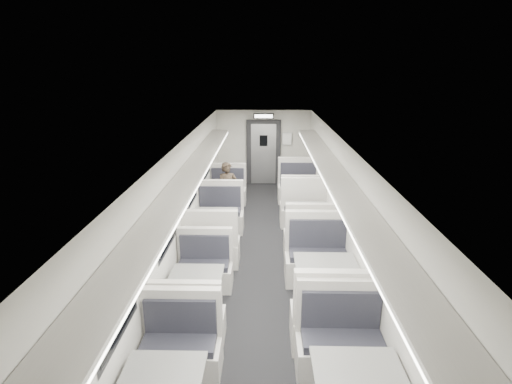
{
  "coord_description": "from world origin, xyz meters",
  "views": [
    {
      "loc": [
        0.03,
        -6.75,
        3.72
      ],
      "look_at": [
        -0.15,
        1.61,
        1.07
      ],
      "focal_mm": 28.0,
      "sensor_mm": 36.0,
      "label": 1
    }
  ],
  "objects_px": {
    "booth_right_c": "(325,285)",
    "exit_sign": "(264,116)",
    "booth_right_a": "(301,197)",
    "vestibule_door": "(263,153)",
    "passenger": "(228,190)",
    "booth_left_c": "(198,291)",
    "booth_left_a": "(225,199)",
    "booth_left_b": "(216,228)",
    "booth_right_b": "(307,222)"
  },
  "relations": [
    {
      "from": "booth_right_c",
      "to": "exit_sign",
      "type": "bearing_deg",
      "value": 98.61
    },
    {
      "from": "booth_right_a",
      "to": "booth_right_c",
      "type": "xyz_separation_m",
      "value": [
        0.0,
        -4.45,
        0.01
      ]
    },
    {
      "from": "vestibule_door",
      "to": "passenger",
      "type": "bearing_deg",
      "value": -106.39
    },
    {
      "from": "booth_left_c",
      "to": "exit_sign",
      "type": "height_order",
      "value": "exit_sign"
    },
    {
      "from": "booth_left_c",
      "to": "booth_right_a",
      "type": "distance_m",
      "value": 4.98
    },
    {
      "from": "vestibule_door",
      "to": "exit_sign",
      "type": "distance_m",
      "value": 1.33
    },
    {
      "from": "booth_left_a",
      "to": "vestibule_door",
      "type": "bearing_deg",
      "value": 69.88
    },
    {
      "from": "booth_left_c",
      "to": "passenger",
      "type": "relative_size",
      "value": 1.37
    },
    {
      "from": "booth_left_b",
      "to": "booth_right_c",
      "type": "relative_size",
      "value": 0.94
    },
    {
      "from": "booth_left_c",
      "to": "passenger",
      "type": "xyz_separation_m",
      "value": [
        0.11,
        4.17,
        0.37
      ]
    },
    {
      "from": "booth_left_c",
      "to": "booth_right_b",
      "type": "bearing_deg",
      "value": 54.66
    },
    {
      "from": "booth_left_b",
      "to": "exit_sign",
      "type": "relative_size",
      "value": 3.58
    },
    {
      "from": "passenger",
      "to": "exit_sign",
      "type": "bearing_deg",
      "value": 53.14
    },
    {
      "from": "booth_right_b",
      "to": "booth_right_c",
      "type": "bearing_deg",
      "value": -90.0
    },
    {
      "from": "passenger",
      "to": "vestibule_door",
      "type": "relative_size",
      "value": 0.68
    },
    {
      "from": "booth_left_a",
      "to": "passenger",
      "type": "height_order",
      "value": "passenger"
    },
    {
      "from": "booth_right_a",
      "to": "booth_right_b",
      "type": "xyz_separation_m",
      "value": [
        0.0,
        -1.74,
        -0.02
      ]
    },
    {
      "from": "vestibule_door",
      "to": "exit_sign",
      "type": "bearing_deg",
      "value": -90.0
    },
    {
      "from": "vestibule_door",
      "to": "booth_left_b",
      "type": "bearing_deg",
      "value": -101.79
    },
    {
      "from": "booth_right_a",
      "to": "booth_right_c",
      "type": "distance_m",
      "value": 4.45
    },
    {
      "from": "booth_left_b",
      "to": "booth_right_c",
      "type": "distance_m",
      "value": 3.05
    },
    {
      "from": "booth_left_a",
      "to": "passenger",
      "type": "bearing_deg",
      "value": -71.26
    },
    {
      "from": "booth_right_c",
      "to": "vestibule_door",
      "type": "bearing_deg",
      "value": 98.03
    },
    {
      "from": "booth_right_b",
      "to": "booth_right_c",
      "type": "xyz_separation_m",
      "value": [
        0.0,
        -2.7,
        0.02
      ]
    },
    {
      "from": "booth_left_c",
      "to": "booth_right_c",
      "type": "relative_size",
      "value": 0.83
    },
    {
      "from": "booth_right_b",
      "to": "passenger",
      "type": "height_order",
      "value": "passenger"
    },
    {
      "from": "booth_left_c",
      "to": "exit_sign",
      "type": "distance_m",
      "value": 7.06
    },
    {
      "from": "booth_right_a",
      "to": "booth_right_b",
      "type": "distance_m",
      "value": 1.74
    },
    {
      "from": "booth_right_a",
      "to": "exit_sign",
      "type": "distance_m",
      "value": 3.02
    },
    {
      "from": "booth_left_a",
      "to": "exit_sign",
      "type": "relative_size",
      "value": 3.36
    },
    {
      "from": "booth_left_b",
      "to": "booth_right_c",
      "type": "bearing_deg",
      "value": -49.0
    },
    {
      "from": "booth_right_a",
      "to": "passenger",
      "type": "xyz_separation_m",
      "value": [
        -1.89,
        -0.39,
        0.3
      ]
    },
    {
      "from": "booth_right_b",
      "to": "booth_right_a",
      "type": "bearing_deg",
      "value": 90.0
    },
    {
      "from": "booth_left_c",
      "to": "vestibule_door",
      "type": "relative_size",
      "value": 0.93
    },
    {
      "from": "booth_right_a",
      "to": "vestibule_door",
      "type": "xyz_separation_m",
      "value": [
        -1.0,
        2.65,
        0.62
      ]
    },
    {
      "from": "booth_right_b",
      "to": "booth_right_c",
      "type": "height_order",
      "value": "booth_right_c"
    },
    {
      "from": "booth_left_a",
      "to": "exit_sign",
      "type": "xyz_separation_m",
      "value": [
        1.0,
        2.24,
        1.91
      ]
    },
    {
      "from": "booth_left_b",
      "to": "vestibule_door",
      "type": "relative_size",
      "value": 1.06
    },
    {
      "from": "booth_right_b",
      "to": "booth_right_c",
      "type": "distance_m",
      "value": 2.7
    },
    {
      "from": "booth_left_a",
      "to": "booth_left_b",
      "type": "relative_size",
      "value": 0.94
    },
    {
      "from": "exit_sign",
      "to": "passenger",
      "type": "bearing_deg",
      "value": -109.31
    },
    {
      "from": "exit_sign",
      "to": "booth_left_b",
      "type": "bearing_deg",
      "value": -103.08
    },
    {
      "from": "booth_left_c",
      "to": "booth_right_b",
      "type": "xyz_separation_m",
      "value": [
        2.0,
        2.82,
        0.05
      ]
    },
    {
      "from": "booth_left_a",
      "to": "booth_left_c",
      "type": "bearing_deg",
      "value": -90.0
    },
    {
      "from": "booth_left_b",
      "to": "exit_sign",
      "type": "distance_m",
      "value": 4.8
    },
    {
      "from": "booth_right_b",
      "to": "exit_sign",
      "type": "relative_size",
      "value": 3.61
    },
    {
      "from": "booth_right_a",
      "to": "exit_sign",
      "type": "xyz_separation_m",
      "value": [
        -1.0,
        2.16,
        1.86
      ]
    },
    {
      "from": "booth_left_a",
      "to": "booth_right_c",
      "type": "height_order",
      "value": "booth_right_c"
    },
    {
      "from": "booth_left_c",
      "to": "booth_right_a",
      "type": "relative_size",
      "value": 0.84
    },
    {
      "from": "booth_left_a",
      "to": "booth_right_c",
      "type": "distance_m",
      "value": 4.8
    }
  ]
}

